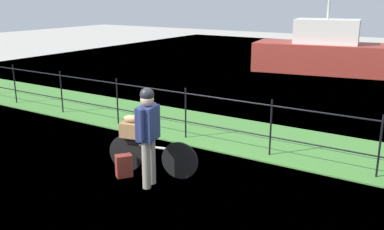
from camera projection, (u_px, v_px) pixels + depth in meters
name	position (u px, v px, depth m)	size (l,w,h in m)	color
ground_plane	(157.00, 187.00, 7.20)	(60.00, 60.00, 0.00)	#B2ADA3
grass_strip	(243.00, 136.00, 9.79)	(27.00, 2.40, 0.03)	#478438
harbor_water	(328.00, 85.00, 15.31)	(30.00, 30.00, 0.00)	#426684
iron_fence	(226.00, 116.00, 8.94)	(18.04, 0.04, 1.15)	black
bicycle_main	(151.00, 156.00, 7.64)	(1.68, 0.41, 0.67)	black
wooden_crate	(131.00, 129.00, 7.65)	(0.34, 0.29, 0.26)	olive
terrier_dog	(132.00, 118.00, 7.59)	(0.32, 0.20, 0.18)	tan
cyclist_person	(148.00, 129.00, 7.00)	(0.34, 0.53, 1.68)	gray
backpack_on_paving	(124.00, 166.00, 7.59)	(0.28, 0.18, 0.40)	maroon
moored_boat_near	(325.00, 52.00, 17.78)	(5.95, 3.06, 3.76)	#9E3328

